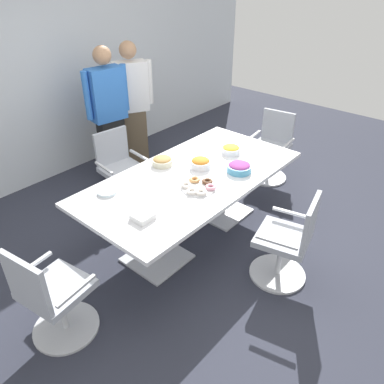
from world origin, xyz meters
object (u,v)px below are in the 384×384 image
conference_table (192,186)px  snack_bowl_candy_mix (239,167)px  office_chair_0 (121,172)px  office_chair_3 (271,150)px  office_chair_1 (52,298)px  snack_bowl_cookies (162,161)px  person_standing_0 (109,113)px  snack_bowl_chips_orange (201,163)px  office_chair_2 (288,244)px  napkin_pile (143,216)px  snack_bowl_chips_yellow (231,149)px  person_standing_1 (132,105)px  donut_platter (199,187)px  plate_stack (107,192)px

conference_table → snack_bowl_candy_mix: size_ratio=9.53×
office_chair_0 → office_chair_3: same height
office_chair_1 → snack_bowl_cookies: bearing=96.1°
snack_bowl_candy_mix → office_chair_1: bearing=172.5°
person_standing_0 → snack_bowl_chips_orange: person_standing_0 is taller
snack_bowl_chips_orange → office_chair_1: bearing=-177.4°
office_chair_2 → office_chair_3: size_ratio=1.00×
snack_bowl_chips_orange → snack_bowl_candy_mix: snack_bowl_chips_orange is taller
snack_bowl_cookies → napkin_pile: size_ratio=1.33×
office_chair_3 → person_standing_0: bearing=32.5°
office_chair_3 → snack_bowl_cookies: bearing=71.0°
snack_bowl_chips_yellow → conference_table: bearing=179.8°
snack_bowl_candy_mix → napkin_pile: size_ratio=1.52×
person_standing_1 → donut_platter: 2.15m
office_chair_1 → snack_bowl_cookies: (1.67, 0.44, 0.39)m
office_chair_3 → snack_bowl_chips_yellow: office_chair_3 is taller
snack_bowl_candy_mix → conference_table: bearing=139.9°
office_chair_3 → office_chair_0: bearing=51.2°
plate_stack → napkin_pile: size_ratio=1.09×
snack_bowl_candy_mix → office_chair_2: bearing=-111.5°
office_chair_1 → office_chair_2: (1.77, -1.06, 0.00)m
snack_bowl_chips_orange → donut_platter: bearing=-142.8°
person_standing_1 → plate_stack: person_standing_1 is taller
conference_table → snack_bowl_cookies: bearing=94.5°
conference_table → snack_bowl_candy_mix: bearing=-40.1°
office_chair_3 → office_chair_2: bearing=117.4°
person_standing_0 → donut_platter: (-0.46, -1.91, -0.15)m
person_standing_1 → office_chair_0: bearing=64.9°
snack_bowl_cookies → napkin_pile: (-0.81, -0.57, -0.02)m
office_chair_2 → person_standing_1: 2.96m
office_chair_0 → office_chair_2: same height
person_standing_1 → snack_bowl_candy_mix: bearing=106.4°
office_chair_3 → snack_bowl_chips_orange: bearing=82.4°
snack_bowl_cookies → snack_bowl_chips_orange: snack_bowl_chips_orange is taller
office_chair_0 → person_standing_0: (0.36, 0.59, 0.51)m
person_standing_0 → plate_stack: person_standing_0 is taller
office_chair_0 → snack_bowl_candy_mix: 1.54m
person_standing_0 → donut_platter: person_standing_0 is taller
snack_bowl_cookies → conference_table: bearing=-85.5°
donut_platter → napkin_pile: size_ratio=2.07×
person_standing_1 → snack_bowl_chips_yellow: 1.74m
snack_bowl_chips_yellow → donut_platter: (-0.83, -0.21, -0.03)m
office_chair_0 → person_standing_1: bearing=-134.6°
snack_bowl_cookies → office_chair_3: bearing=-11.4°
snack_bowl_candy_mix → snack_bowl_chips_yellow: bearing=46.8°
snack_bowl_chips_yellow → office_chair_0: bearing=123.3°
office_chair_1 → person_standing_0: (2.02, 1.74, 0.51)m
person_standing_0 → donut_platter: 1.97m
conference_table → office_chair_0: office_chair_0 is taller
napkin_pile → office_chair_3: bearing=4.9°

